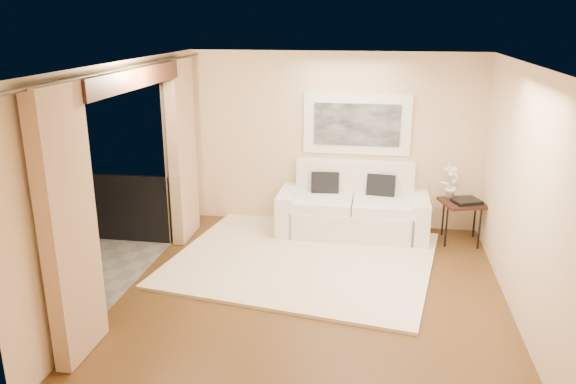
% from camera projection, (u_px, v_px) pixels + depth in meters
% --- Properties ---
extents(floor, '(5.00, 5.00, 0.00)m').
position_uv_depth(floor, '(313.00, 295.00, 6.71)').
color(floor, brown).
rests_on(floor, ground).
extents(room_shell, '(5.00, 6.40, 5.00)m').
position_uv_depth(room_shell, '(128.00, 78.00, 6.29)').
color(room_shell, white).
rests_on(room_shell, ground).
extents(balcony, '(1.81, 2.60, 1.17)m').
position_uv_depth(balcony, '(57.00, 262.00, 7.17)').
color(balcony, '#605B56').
rests_on(balcony, ground).
extents(curtains, '(0.16, 4.80, 2.64)m').
position_uv_depth(curtains, '(138.00, 180.00, 6.64)').
color(curtains, tan).
rests_on(curtains, ground).
extents(artwork, '(1.62, 0.07, 0.92)m').
position_uv_depth(artwork, '(357.00, 124.00, 8.50)').
color(artwork, white).
rests_on(artwork, room_shell).
extents(rug, '(3.80, 3.44, 0.04)m').
position_uv_depth(rug, '(303.00, 259.00, 7.66)').
color(rug, '#FBE8CA').
rests_on(rug, floor).
extents(sofa, '(2.22, 0.97, 1.07)m').
position_uv_depth(sofa, '(353.00, 210.00, 8.52)').
color(sofa, white).
rests_on(sofa, floor).
extents(side_table, '(0.72, 0.72, 0.62)m').
position_uv_depth(side_table, '(462.00, 205.00, 8.13)').
color(side_table, black).
rests_on(side_table, floor).
extents(tray, '(0.46, 0.40, 0.05)m').
position_uv_depth(tray, '(467.00, 201.00, 8.04)').
color(tray, black).
rests_on(tray, side_table).
extents(orchid, '(0.34, 0.31, 0.53)m').
position_uv_depth(orchid, '(451.00, 180.00, 8.21)').
color(orchid, white).
rests_on(orchid, side_table).
extents(bistro_table, '(0.80, 0.80, 0.82)m').
position_uv_depth(bistro_table, '(31.00, 215.00, 7.22)').
color(bistro_table, black).
rests_on(bistro_table, balcony).
extents(balcony_chair_far, '(0.60, 0.60, 1.08)m').
position_uv_depth(balcony_chair_far, '(41.00, 216.00, 7.50)').
color(balcony_chair_far, black).
rests_on(balcony_chair_far, balcony).
extents(balcony_chair_near, '(0.42, 0.43, 0.89)m').
position_uv_depth(balcony_chair_near, '(21.00, 253.00, 6.63)').
color(balcony_chair_near, black).
rests_on(balcony_chair_near, balcony).
extents(ice_bucket, '(0.18, 0.18, 0.20)m').
position_uv_depth(ice_bucket, '(20.00, 200.00, 7.24)').
color(ice_bucket, silver).
rests_on(ice_bucket, bistro_table).
extents(candle, '(0.06, 0.06, 0.07)m').
position_uv_depth(candle, '(39.00, 202.00, 7.35)').
color(candle, red).
rests_on(candle, bistro_table).
extents(vase, '(0.04, 0.04, 0.18)m').
position_uv_depth(vase, '(23.00, 207.00, 7.02)').
color(vase, silver).
rests_on(vase, bistro_table).
extents(glass_a, '(0.06, 0.06, 0.12)m').
position_uv_depth(glass_a, '(34.00, 208.00, 7.07)').
color(glass_a, white).
rests_on(glass_a, bistro_table).
extents(glass_b, '(0.06, 0.06, 0.12)m').
position_uv_depth(glass_b, '(44.00, 204.00, 7.20)').
color(glass_b, silver).
rests_on(glass_b, bistro_table).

